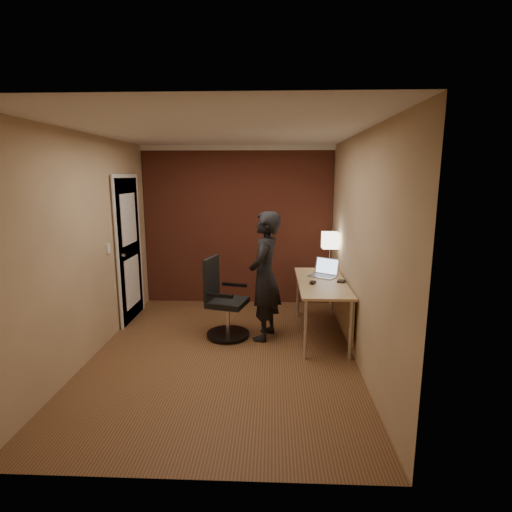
% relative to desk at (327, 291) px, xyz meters
% --- Properties ---
extents(room, '(4.00, 4.00, 4.00)m').
position_rel_desk_xyz_m(room, '(-1.53, 0.98, 0.77)').
color(room, brown).
rests_on(room, ground).
extents(desk, '(0.60, 1.50, 0.73)m').
position_rel_desk_xyz_m(desk, '(0.00, 0.00, 0.00)').
color(desk, tan).
rests_on(desk, ground).
extents(desk_lamp, '(0.22, 0.22, 0.54)m').
position_rel_desk_xyz_m(desk_lamp, '(0.11, 0.63, 0.55)').
color(desk_lamp, silver).
rests_on(desk_lamp, desk).
extents(laptop, '(0.42, 0.40, 0.23)m').
position_rel_desk_xyz_m(laptop, '(-0.00, 0.27, 0.19)').
color(laptop, silver).
rests_on(laptop, desk).
extents(mouse, '(0.10, 0.12, 0.03)m').
position_rel_desk_xyz_m(mouse, '(-0.20, -0.14, 0.14)').
color(mouse, black).
rests_on(mouse, desk).
extents(wallet, '(0.12, 0.14, 0.02)m').
position_rel_desk_xyz_m(wallet, '(0.17, -0.03, 0.14)').
color(wallet, black).
rests_on(wallet, desk).
extents(office_chair, '(0.56, 0.63, 1.01)m').
position_rel_desk_xyz_m(office_chair, '(-1.32, -0.07, -0.16)').
color(office_chair, black).
rests_on(office_chair, ground).
extents(person, '(0.52, 0.67, 1.62)m').
position_rel_desk_xyz_m(person, '(-0.79, -0.09, 0.21)').
color(person, black).
rests_on(person, ground).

